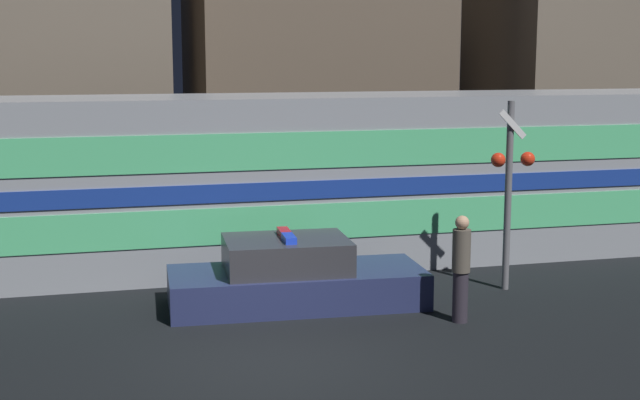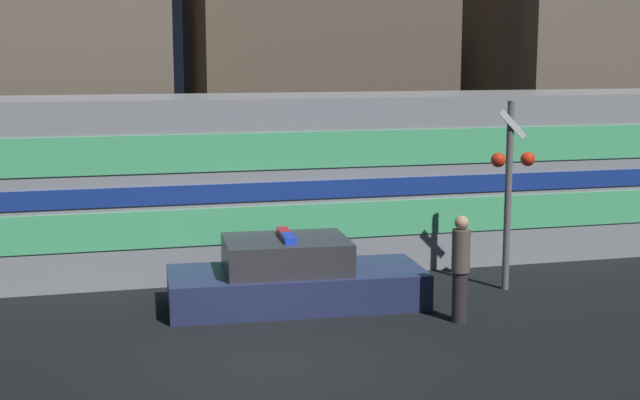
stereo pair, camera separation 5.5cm
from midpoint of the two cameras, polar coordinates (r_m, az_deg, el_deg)
The scene contains 8 objects.
ground_plane at distance 13.70m, azimuth -3.14°, elevation -10.14°, with size 120.00×120.00×0.00m, color black.
train at distance 19.67m, azimuth 1.17°, elevation 1.39°, with size 18.60×2.93×3.68m.
police_car at distance 16.36m, azimuth -1.77°, elevation -5.03°, with size 4.75×2.11×1.37m.
pedestrian at distance 15.42m, azimuth 8.91°, elevation -4.30°, with size 0.31×0.31×1.86m.
crossing_signal_near at distance 17.46m, azimuth 11.98°, elevation 1.21°, with size 0.89×0.36×3.68m.
building_left at distance 25.73m, azimuth -17.91°, elevation 10.74°, with size 6.85×5.89×10.77m.
building_center at distance 28.53m, azimuth -0.62°, elevation 10.64°, with size 7.50×6.13×10.41m.
building_right at distance 30.29m, azimuth 16.76°, elevation 10.72°, with size 6.48×5.33×10.98m.
Camera 1 is at (-2.58, -12.66, 4.57)m, focal length 50.00 mm.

